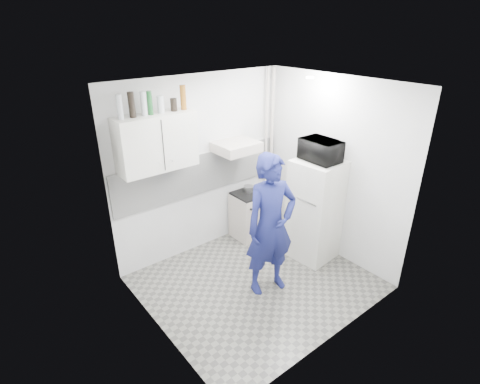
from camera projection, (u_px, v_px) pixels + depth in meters
floor at (256, 282)px, 5.06m from camera, size 2.80×2.80×0.00m
ceiling at (261, 85)px, 3.97m from camera, size 2.80×2.80×0.00m
wall_back at (201, 167)px, 5.40m from camera, size 2.80×0.00×2.80m
wall_left at (152, 233)px, 3.72m from camera, size 0.00×2.60×2.60m
wall_right at (333, 169)px, 5.31m from camera, size 0.00×2.60×2.60m
person at (271, 226)px, 4.60m from camera, size 0.76×0.58×1.85m
stove at (248, 216)px, 6.00m from camera, size 0.46×0.46×0.74m
fridge at (315, 210)px, 5.37m from camera, size 0.67×0.67×1.50m
stove_top at (249, 194)px, 5.84m from camera, size 0.44×0.44×0.03m
saucepan at (249, 189)px, 5.89m from camera, size 0.16×0.16×0.09m
microwave at (321, 150)px, 4.99m from camera, size 0.54×0.37×0.29m
bottle_a at (120, 107)px, 4.19m from camera, size 0.07×0.07×0.28m
bottle_b at (132, 105)px, 4.27m from camera, size 0.08×0.08×0.29m
bottle_c at (144, 104)px, 4.35m from camera, size 0.07×0.07×0.28m
bottle_d at (150, 103)px, 4.40m from camera, size 0.06×0.06×0.28m
canister_a at (161, 104)px, 4.49m from camera, size 0.08×0.08×0.21m
canister_b at (174, 105)px, 4.60m from camera, size 0.08×0.08×0.16m
bottle_e at (183, 97)px, 4.65m from camera, size 0.07×0.07×0.30m
upper_cabinet at (156, 142)px, 4.62m from camera, size 1.00×0.35×0.70m
range_hood at (237, 147)px, 5.36m from camera, size 0.60×0.50×0.14m
backsplash at (202, 173)px, 5.43m from camera, size 2.74×0.03×0.60m
pipe_a at (271, 150)px, 6.08m from camera, size 0.05×0.05×2.60m
pipe_b at (266, 152)px, 6.01m from camera, size 0.04×0.04×2.60m
ceiling_spot_fixture at (310, 77)px, 4.69m from camera, size 0.10×0.10×0.02m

